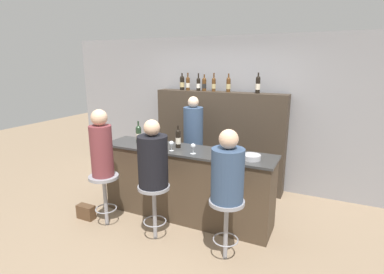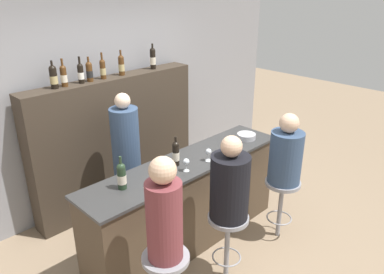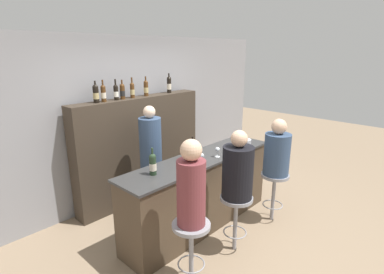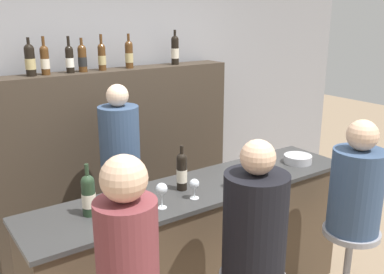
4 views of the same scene
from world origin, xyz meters
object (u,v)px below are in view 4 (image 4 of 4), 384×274
object	(u,v)px
wine_bottle_counter_0	(88,195)
bartender	(122,191)
wine_bottle_backbar_4	(102,56)
guest_seated_right	(357,185)
wine_bottle_backbar_3	(82,58)
wine_bottle_backbar_0	(30,60)
wine_bottle_backbar_1	(45,60)
wine_bottle_backbar_2	(70,59)
bar_stool_right	(349,249)
metal_bowl	(298,159)
wine_glass_1	(194,185)
wine_glass_0	(162,190)
wine_glass_2	(233,174)
guest_seated_middle	(255,221)
wine_bottle_backbar_6	(175,50)
wine_bottle_counter_1	(182,171)
guest_seated_left	(128,257)
wine_bottle_backbar_5	(129,54)
wine_glass_3	(270,163)

from	to	relation	value
wine_bottle_counter_0	bartender	world-z (taller)	bartender
wine_bottle_backbar_4	guest_seated_right	distance (m)	2.29
wine_bottle_backbar_3	guest_seated_right	bearing A→B (deg)	-60.48
wine_bottle_backbar_0	wine_bottle_backbar_4	bearing A→B (deg)	0.00
wine_bottle_backbar_0	bartender	xyz separation A→B (m)	(0.48, -0.55, -1.04)
wine_bottle_backbar_1	wine_bottle_backbar_3	bearing A→B (deg)	0.00
wine_bottle_backbar_2	bar_stool_right	xyz separation A→B (m)	(1.22, -1.96, -1.23)
metal_bowl	guest_seated_right	world-z (taller)	guest_seated_right
wine_bottle_backbar_4	wine_glass_1	distance (m)	1.59
wine_bottle_backbar_1	wine_bottle_backbar_4	xyz separation A→B (m)	(0.49, 0.00, -0.00)
wine_glass_0	wine_glass_2	world-z (taller)	wine_glass_0
guest_seated_middle	wine_glass_0	bearing A→B (deg)	118.45
wine_bottle_backbar_1	wine_glass_1	distance (m)	1.66
wine_bottle_backbar_6	wine_bottle_backbar_3	bearing A→B (deg)	180.00
wine_bottle_counter_1	wine_bottle_backbar_1	bearing A→B (deg)	110.21
guest_seated_left	metal_bowl	bearing A→B (deg)	18.52
wine_bottle_backbar_6	wine_bottle_backbar_1	bearing A→B (deg)	180.00
wine_bottle_backbar_5	wine_glass_0	xyz separation A→B (m)	(-0.54, -1.43, -0.67)
wine_bottle_backbar_2	guest_seated_middle	xyz separation A→B (m)	(0.29, -1.96, -0.74)
wine_glass_3	guest_seated_right	distance (m)	0.60
wine_glass_2	wine_bottle_counter_1	bearing A→B (deg)	151.61
wine_bottle_backbar_0	guest_seated_middle	size ratio (longest dim) A/B	0.37
wine_bottle_backbar_0	bartender	bearing A→B (deg)	-49.00
wine_glass_1	guest_seated_middle	distance (m)	0.53
wine_bottle_counter_1	wine_bottle_backbar_5	bearing A→B (deg)	77.45
wine_bottle_backbar_2	metal_bowl	distance (m)	2.03
wine_bottle_backbar_0	bartender	size ratio (longest dim) A/B	0.18
wine_bottle_counter_1	wine_bottle_backbar_5	xyz separation A→B (m)	(0.28, 1.27, 0.66)
wine_bottle_backbar_4	wine_bottle_backbar_6	distance (m)	0.75
bar_stool_right	wine_glass_1	bearing A→B (deg)	151.58
wine_bottle_counter_1	wine_glass_0	xyz separation A→B (m)	(-0.26, -0.17, -0.01)
wine_bottle_counter_1	wine_glass_3	bearing A→B (deg)	-14.07
wine_glass_2	guest_seated_middle	xyz separation A→B (m)	(-0.28, -0.52, -0.05)
wine_bottle_backbar_2	wine_bottle_backbar_6	bearing A→B (deg)	-0.00
wine_bottle_backbar_2	wine_bottle_backbar_5	size ratio (longest dim) A/B	0.98
wine_bottle_backbar_5	metal_bowl	world-z (taller)	wine_bottle_backbar_5
wine_bottle_backbar_3	metal_bowl	bearing A→B (deg)	-48.16
wine_bottle_counter_1	wine_bottle_backbar_4	bearing A→B (deg)	89.03
metal_bowl	bar_stool_right	world-z (taller)	metal_bowl
wine_bottle_backbar_4	wine_glass_3	bearing A→B (deg)	-65.97
wine_glass_0	bar_stool_right	size ratio (longest dim) A/B	0.23
wine_bottle_backbar_3	wine_bottle_backbar_6	world-z (taller)	wine_bottle_backbar_6
wine_bottle_backbar_4	guest_seated_left	size ratio (longest dim) A/B	0.35
metal_bowl	wine_glass_0	bearing A→B (deg)	-176.44
metal_bowl	wine_glass_2	bearing A→B (deg)	-173.77
wine_bottle_counter_1	guest_seated_left	distance (m)	1.02
wine_bottle_backbar_3	bartender	size ratio (longest dim) A/B	0.17
wine_bottle_counter_0	metal_bowl	world-z (taller)	wine_bottle_counter_0
wine_bottle_backbar_3	wine_bottle_backbar_4	xyz separation A→B (m)	(0.18, 0.00, 0.00)
wine_bottle_backbar_1	wine_bottle_backbar_0	bearing A→B (deg)	-180.00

